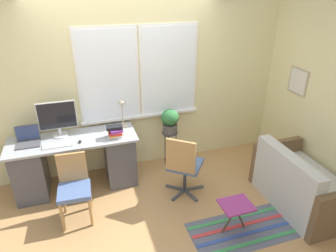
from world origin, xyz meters
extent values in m
plane|color=tan|center=(0.00, 0.00, 0.00)|extent=(14.00, 14.00, 0.00)
cube|color=beige|center=(0.00, 0.69, 1.35)|extent=(9.00, 0.06, 2.70)
cube|color=white|center=(-0.28, 0.65, 1.49)|extent=(0.86, 0.02, 1.34)
cube|color=white|center=(-0.28, 0.64, 1.49)|extent=(0.79, 0.01, 1.27)
cube|color=white|center=(0.60, 0.65, 1.49)|extent=(0.86, 0.02, 1.34)
cube|color=white|center=(0.60, 0.64, 1.49)|extent=(0.79, 0.01, 1.27)
cube|color=white|center=(0.16, 0.65, 0.83)|extent=(1.79, 0.11, 0.04)
cube|color=beige|center=(2.39, 0.00, 1.35)|extent=(0.06, 9.00, 2.70)
cube|color=tan|center=(2.35, -0.04, 1.37)|extent=(0.02, 0.37, 0.38)
cube|color=silver|center=(2.34, -0.04, 1.37)|extent=(0.01, 0.32, 0.33)
cube|color=#9EA3A8|center=(-0.87, 0.30, 0.76)|extent=(1.68, 0.61, 0.03)
cube|color=#4C4C51|center=(-1.47, 0.30, 0.37)|extent=(0.40, 0.53, 0.75)
cube|color=#4C4C51|center=(-0.26, 0.30, 0.37)|extent=(0.40, 0.53, 0.75)
cube|color=#4C4C51|center=(-1.41, 0.30, 0.79)|extent=(0.29, 0.21, 0.02)
cube|color=#4C4C51|center=(-1.41, 0.41, 0.90)|extent=(0.29, 0.03, 0.21)
cube|color=navy|center=(-1.41, 0.41, 0.90)|extent=(0.26, 0.02, 0.19)
cylinder|color=silver|center=(-1.02, 0.44, 0.79)|extent=(0.21, 0.21, 0.02)
cylinder|color=silver|center=(-1.02, 0.44, 0.85)|extent=(0.04, 0.04, 0.10)
cube|color=silver|center=(-1.02, 0.45, 1.08)|extent=(0.49, 0.02, 0.38)
cube|color=black|center=(-1.02, 0.44, 1.08)|extent=(0.47, 0.01, 0.36)
cube|color=silver|center=(-1.05, 0.17, 0.79)|extent=(0.37, 0.15, 0.02)
ellipsoid|color=black|center=(-0.78, 0.16, 0.79)|extent=(0.04, 0.06, 0.03)
cylinder|color=#BCB299|center=(-0.15, 0.49, 0.78)|extent=(0.16, 0.16, 0.01)
cylinder|color=#BCB299|center=(-0.15, 0.49, 0.96)|extent=(0.02, 0.02, 0.33)
ellipsoid|color=#BCB299|center=(-0.15, 0.49, 1.15)|extent=(0.11, 0.11, 0.07)
cube|color=white|center=(-0.32, 0.17, 0.80)|extent=(0.20, 0.13, 0.04)
cube|color=orange|center=(-0.31, 0.18, 0.83)|extent=(0.18, 0.17, 0.02)
cube|color=red|center=(-0.31, 0.16, 0.85)|extent=(0.19, 0.16, 0.03)
cube|color=purple|center=(-0.30, 0.17, 0.89)|extent=(0.18, 0.19, 0.04)
cube|color=black|center=(-0.32, 0.17, 0.93)|extent=(0.22, 0.14, 0.04)
cylinder|color=#B2844C|center=(-1.08, -0.53, 0.21)|extent=(0.04, 0.04, 0.42)
cylinder|color=#B2844C|center=(-0.76, -0.55, 0.21)|extent=(0.04, 0.04, 0.42)
cylinder|color=#B2844C|center=(-1.07, -0.21, 0.21)|extent=(0.04, 0.04, 0.42)
cylinder|color=#B2844C|center=(-0.75, -0.22, 0.21)|extent=(0.04, 0.04, 0.42)
cube|color=#4C6699|center=(-0.91, -0.38, 0.42)|extent=(0.40, 0.38, 0.06)
cube|color=#B2844C|center=(-0.91, -0.18, 0.64)|extent=(0.34, 0.05, 0.38)
cube|color=#47474C|center=(0.43, -0.18, 0.01)|extent=(0.25, 0.20, 0.03)
cube|color=#47474C|center=(0.42, -0.34, 0.01)|extent=(0.26, 0.19, 0.03)
cube|color=#47474C|center=(0.58, -0.40, 0.01)|extent=(0.11, 0.28, 0.03)
cube|color=#47474C|center=(0.68, -0.27, 0.01)|extent=(0.28, 0.05, 0.03)
cube|color=#47474C|center=(0.59, -0.13, 0.01)|extent=(0.13, 0.28, 0.03)
cylinder|color=#333338|center=(0.54, -0.26, 0.22)|extent=(0.04, 0.04, 0.38)
cube|color=#4C6699|center=(0.54, -0.26, 0.44)|extent=(0.58, 0.57, 0.06)
cube|color=#B2844C|center=(0.41, -0.43, 0.70)|extent=(0.33, 0.27, 0.45)
cube|color=beige|center=(1.91, -0.97, 0.21)|extent=(0.76, 1.10, 0.43)
cube|color=beige|center=(1.61, -0.97, 0.61)|extent=(0.16, 1.10, 0.37)
cube|color=brown|center=(1.91, -0.37, 0.32)|extent=(0.76, 0.09, 0.63)
cylinder|color=#333338|center=(0.54, 0.42, 0.59)|extent=(0.24, 0.24, 0.02)
cylinder|color=#333338|center=(0.64, 0.42, 0.29)|extent=(0.01, 0.01, 0.58)
cylinder|color=#333338|center=(0.49, 0.51, 0.29)|extent=(0.01, 0.01, 0.58)
cylinder|color=#333338|center=(0.49, 0.33, 0.29)|extent=(0.01, 0.01, 0.58)
cylinder|color=#514C47|center=(0.54, 0.42, 0.67)|extent=(0.22, 0.22, 0.13)
ellipsoid|color=#2D7038|center=(0.54, 0.42, 0.85)|extent=(0.27, 0.27, 0.24)
cube|color=#565B6B|center=(1.06, -1.17, 0.00)|extent=(1.51, 0.62, 0.01)
cube|color=#388E4C|center=(1.06, -1.38, 0.01)|extent=(1.48, 0.05, 0.00)
cube|color=#334C99|center=(1.06, -1.24, 0.01)|extent=(1.48, 0.05, 0.00)
cube|color=#C63838|center=(1.06, -1.10, 0.01)|extent=(1.48, 0.05, 0.00)
cube|color=#388E4C|center=(1.06, -0.97, 0.01)|extent=(1.48, 0.05, 0.00)
cube|color=#93337A|center=(0.84, -1.13, 0.38)|extent=(0.36, 0.31, 0.02)
cylinder|color=#4C3D2D|center=(0.77, -1.13, 0.18)|extent=(0.20, 0.02, 0.37)
cylinder|color=#4C3D2D|center=(0.90, -1.13, 0.18)|extent=(0.20, 0.02, 0.37)
camera|label=1|loc=(-0.72, -3.43, 2.69)|focal=32.00mm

